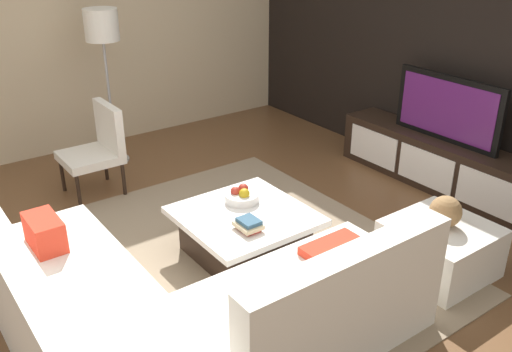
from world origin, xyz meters
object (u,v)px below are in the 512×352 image
object	(u,v)px
floor_lamp	(102,33)
ottoman	(439,249)
book_stack	(248,225)
media_console	(439,163)
accent_chair_near	(99,145)
fruit_bowl	(242,196)
television	(448,109)
sectional_couch	(173,311)
decorative_ball	(446,212)
coffee_table	(245,233)

from	to	relation	value
floor_lamp	ottoman	world-z (taller)	floor_lamp
floor_lamp	book_stack	distance (m)	2.82
media_console	floor_lamp	distance (m)	3.64
accent_chair_near	book_stack	bearing A→B (deg)	6.87
fruit_bowl	book_stack	bearing A→B (deg)	-28.56
television	sectional_couch	world-z (taller)	television
book_stack	fruit_bowl	bearing A→B (deg)	151.44
accent_chair_near	ottoman	world-z (taller)	accent_chair_near
fruit_bowl	book_stack	size ratio (longest dim) A/B	1.39
television	decorative_ball	distance (m)	1.59
sectional_couch	fruit_bowl	size ratio (longest dim) A/B	8.41
coffee_table	accent_chair_near	xyz separation A→B (m)	(-1.79, -0.46, 0.29)
ottoman	fruit_bowl	world-z (taller)	fruit_bowl
ottoman	decorative_ball	world-z (taller)	decorative_ball
fruit_bowl	accent_chair_near	bearing A→B (deg)	-160.70
media_console	fruit_bowl	bearing A→B (deg)	-97.30
ottoman	fruit_bowl	distance (m)	1.58
accent_chair_near	ottoman	bearing A→B (deg)	25.36
floor_lamp	accent_chair_near	bearing A→B (deg)	-32.40
television	coffee_table	world-z (taller)	television
accent_chair_near	coffee_table	bearing A→B (deg)	11.67
ottoman	floor_lamp	bearing A→B (deg)	-162.25
media_console	ottoman	xyz separation A→B (m)	(0.95, -1.24, -0.05)
floor_lamp	decorative_ball	world-z (taller)	floor_lamp
ottoman	coffee_table	bearing A→B (deg)	-134.81
media_console	accent_chair_near	world-z (taller)	accent_chair_near
coffee_table	decorative_ball	bearing A→B (deg)	45.19
accent_chair_near	book_stack	distance (m)	2.04
sectional_couch	fruit_bowl	bearing A→B (deg)	126.46
floor_lamp	decorative_ball	distance (m)	3.76
coffee_table	decorative_ball	size ratio (longest dim) A/B	4.04
book_stack	decorative_ball	bearing A→B (deg)	54.81
ottoman	decorative_ball	size ratio (longest dim) A/B	2.96
book_stack	coffee_table	bearing A→B (deg)	151.75
coffee_table	floor_lamp	xyz separation A→B (m)	(-2.43, -0.05, 1.20)
decorative_ball	fruit_bowl	bearing A→B (deg)	-142.14
floor_lamp	ottoman	xyz separation A→B (m)	(3.48, 1.11, -1.20)
sectional_couch	ottoman	xyz separation A→B (m)	(0.45, 2.02, -0.08)
floor_lamp	book_stack	bearing A→B (deg)	-1.39
television	book_stack	size ratio (longest dim) A/B	5.72
accent_chair_near	floor_lamp	distance (m)	1.19
media_console	sectional_couch	xyz separation A→B (m)	(0.50, -3.26, 0.03)
media_console	fruit_bowl	distance (m)	2.22
television	book_stack	bearing A→B (deg)	-87.12
accent_chair_near	fruit_bowl	world-z (taller)	accent_chair_near
media_console	television	world-z (taller)	television
television	ottoman	size ratio (longest dim) A/B	1.65
television	coffee_table	size ratio (longest dim) A/B	1.21
sectional_couch	accent_chair_near	size ratio (longest dim) A/B	2.71
coffee_table	book_stack	world-z (taller)	book_stack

